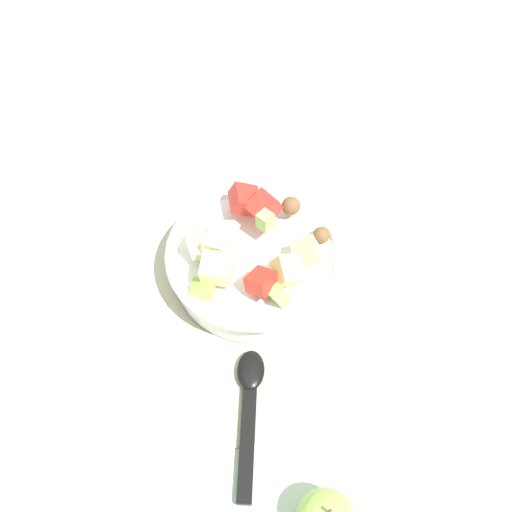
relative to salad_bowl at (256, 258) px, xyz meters
The scene contains 4 objects.
ground_plane 0.05m from the salad_bowl, 165.51° to the left, with size 2.40×2.40×0.00m, color silver.
placemat 0.04m from the salad_bowl, 165.51° to the left, with size 0.45×0.34×0.01m, color #BCB299.
salad_bowl is the anchor object (origin of this frame).
serving_spoon 0.20m from the salad_bowl, 161.58° to the left, with size 0.19×0.09×0.01m.
Camera 1 is at (-0.45, 0.13, 0.71)m, focal length 40.57 mm.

